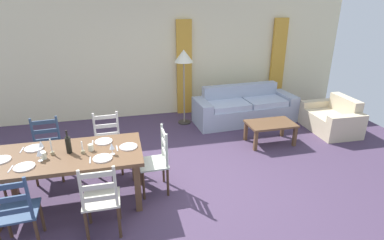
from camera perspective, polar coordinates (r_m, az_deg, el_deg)
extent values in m
cube|color=#44344D|center=(4.66, -2.46, -12.67)|extent=(9.60, 9.60, 0.02)
cube|color=beige|center=(7.23, -7.86, 11.38)|extent=(9.60, 0.16, 2.70)
cube|color=gold|center=(7.26, -1.46, 9.61)|extent=(0.35, 0.08, 2.20)
cube|color=gold|center=(8.10, 15.64, 10.10)|extent=(0.35, 0.08, 2.20)
cube|color=brown|center=(4.31, -22.20, -6.15)|extent=(1.90, 0.96, 0.05)
cube|color=brown|center=(4.10, -10.10, -12.28)|extent=(0.08, 0.08, 0.70)
cube|color=brown|center=(5.02, -30.73, -8.57)|extent=(0.08, 0.08, 0.70)
cube|color=brown|center=(4.75, -10.77, -7.24)|extent=(0.08, 0.08, 0.70)
cube|color=navy|center=(3.98, -29.72, -14.68)|extent=(0.45, 0.43, 0.03)
cylinder|color=#473120|center=(4.29, -31.13, -16.00)|extent=(0.04, 0.04, 0.43)
cylinder|color=#473120|center=(4.20, -26.22, -15.77)|extent=(0.04, 0.04, 0.43)
cylinder|color=#473120|center=(3.94, -26.87, -18.70)|extent=(0.04, 0.04, 0.43)
cylinder|color=navy|center=(3.66, -28.19, -12.71)|extent=(0.04, 0.04, 0.50)
cube|color=navy|center=(3.77, -30.58, -14.52)|extent=(0.38, 0.05, 0.06)
cube|color=navy|center=(3.69, -31.03, -12.61)|extent=(0.38, 0.05, 0.06)
cube|color=navy|center=(3.62, -31.49, -10.62)|extent=(0.38, 0.05, 0.06)
cube|color=beige|center=(3.82, -16.53, -13.99)|extent=(0.42, 0.40, 0.03)
cylinder|color=#473120|center=(4.11, -18.69, -15.40)|extent=(0.04, 0.04, 0.43)
cylinder|color=#473120|center=(4.08, -13.50, -15.06)|extent=(0.04, 0.04, 0.43)
cylinder|color=#473120|center=(3.84, -19.05, -18.41)|extent=(0.04, 0.04, 0.43)
cylinder|color=#473120|center=(3.81, -13.40, -18.07)|extent=(0.04, 0.04, 0.43)
cylinder|color=beige|center=(3.56, -20.03, -12.28)|extent=(0.04, 0.04, 0.50)
cylinder|color=beige|center=(3.52, -14.11, -11.88)|extent=(0.04, 0.04, 0.50)
cube|color=beige|center=(3.61, -16.85, -13.82)|extent=(0.38, 0.02, 0.06)
cube|color=beige|center=(3.52, -17.11, -11.83)|extent=(0.38, 0.02, 0.06)
cube|color=beige|center=(3.45, -17.39, -9.74)|extent=(0.38, 0.02, 0.06)
cube|color=#314661|center=(5.15, -25.38, -5.52)|extent=(0.45, 0.43, 0.03)
cylinder|color=#473120|center=(5.08, -23.15, -8.49)|extent=(0.04, 0.04, 0.43)
cylinder|color=#473120|center=(5.14, -27.17, -8.84)|extent=(0.04, 0.04, 0.43)
cylinder|color=#473120|center=(5.37, -22.90, -6.72)|extent=(0.04, 0.04, 0.43)
cylinder|color=#473120|center=(5.43, -26.68, -7.08)|extent=(0.04, 0.04, 0.43)
cylinder|color=#314661|center=(5.17, -23.68, -1.90)|extent=(0.04, 0.04, 0.50)
cylinder|color=#314661|center=(5.23, -27.58, -2.32)|extent=(0.04, 0.04, 0.50)
cube|color=#314661|center=(5.25, -25.41, -3.41)|extent=(0.38, 0.05, 0.06)
cube|color=#314661|center=(5.19, -25.68, -1.91)|extent=(0.38, 0.05, 0.06)
cube|color=#314661|center=(5.14, -25.94, -0.38)|extent=(0.38, 0.05, 0.06)
cube|color=silver|center=(5.02, -15.37, -4.77)|extent=(0.43, 0.41, 0.03)
cylinder|color=#473120|center=(4.98, -12.98, -7.79)|extent=(0.04, 0.04, 0.43)
cylinder|color=#473120|center=(4.98, -17.14, -8.19)|extent=(0.04, 0.04, 0.43)
cylinder|color=#473120|center=(5.28, -13.20, -6.02)|extent=(0.04, 0.04, 0.43)
cylinder|color=#473120|center=(5.28, -17.11, -6.40)|extent=(0.04, 0.04, 0.43)
cylinder|color=silver|center=(5.07, -13.67, -1.08)|extent=(0.04, 0.04, 0.50)
cylinder|color=silver|center=(5.08, -17.72, -1.48)|extent=(0.04, 0.04, 0.50)
cube|color=silver|center=(5.12, -15.55, -2.62)|extent=(0.38, 0.04, 0.06)
cube|color=silver|center=(5.06, -15.72, -1.07)|extent=(0.38, 0.04, 0.06)
cube|color=silver|center=(5.01, -15.89, 0.51)|extent=(0.38, 0.04, 0.06)
cylinder|color=#473120|center=(4.96, -31.64, -10.88)|extent=(0.04, 0.04, 0.43)
cube|color=beige|center=(4.41, -7.25, -8.00)|extent=(0.41, 0.43, 0.03)
cylinder|color=#473120|center=(4.37, -9.02, -12.00)|extent=(0.04, 0.04, 0.43)
cylinder|color=#473120|center=(4.67, -9.52, -9.61)|extent=(0.04, 0.04, 0.43)
cylinder|color=#473120|center=(4.40, -4.54, -11.48)|extent=(0.04, 0.04, 0.43)
cylinder|color=#473120|center=(4.70, -5.35, -9.14)|extent=(0.04, 0.04, 0.43)
cylinder|color=beige|center=(4.15, -4.73, -5.78)|extent=(0.04, 0.04, 0.50)
cylinder|color=beige|center=(4.47, -5.57, -3.71)|extent=(0.04, 0.04, 0.50)
cube|color=beige|center=(4.37, -5.11, -6.24)|extent=(0.03, 0.38, 0.06)
cube|color=beige|center=(4.30, -5.18, -4.47)|extent=(0.03, 0.38, 0.06)
cube|color=beige|center=(4.24, -5.24, -2.65)|extent=(0.03, 0.38, 0.06)
cylinder|color=white|center=(4.18, -28.82, -7.68)|extent=(0.24, 0.24, 0.02)
cube|color=silver|center=(4.23, -30.77, -7.85)|extent=(0.02, 0.17, 0.01)
cylinder|color=white|center=(4.02, -16.35, -6.87)|extent=(0.24, 0.24, 0.02)
cube|color=silver|center=(4.03, -18.47, -7.11)|extent=(0.02, 0.17, 0.01)
cylinder|color=white|center=(4.61, -27.39, -4.71)|extent=(0.24, 0.24, 0.02)
cube|color=silver|center=(4.66, -29.16, -4.90)|extent=(0.02, 0.17, 0.01)
cylinder|color=white|center=(4.46, -16.16, -3.87)|extent=(0.24, 0.24, 0.02)
cube|color=silver|center=(4.48, -18.06, -4.09)|extent=(0.02, 0.17, 0.01)
cylinder|color=white|center=(4.50, -32.13, -6.35)|extent=(0.24, 0.24, 0.02)
cylinder|color=white|center=(4.23, -11.78, -4.91)|extent=(0.24, 0.24, 0.02)
cube|color=silver|center=(4.23, -13.81, -5.16)|extent=(0.03, 0.17, 0.01)
cylinder|color=black|center=(4.27, -22.06, -4.35)|extent=(0.07, 0.07, 0.22)
cylinder|color=black|center=(4.21, -22.34, -2.51)|extent=(0.02, 0.02, 0.08)
cylinder|color=black|center=(4.19, -22.43, -1.91)|extent=(0.03, 0.03, 0.02)
cylinder|color=white|center=(4.26, -26.42, -6.79)|extent=(0.06, 0.06, 0.01)
cylinder|color=white|center=(4.24, -26.50, -6.34)|extent=(0.01, 0.01, 0.07)
cone|color=white|center=(4.21, -26.68, -5.40)|extent=(0.06, 0.06, 0.08)
cylinder|color=white|center=(4.10, -14.60, -6.16)|extent=(0.06, 0.06, 0.01)
cylinder|color=white|center=(4.08, -14.65, -5.69)|extent=(0.01, 0.01, 0.07)
cone|color=white|center=(4.05, -14.75, -4.72)|extent=(0.06, 0.06, 0.08)
cylinder|color=white|center=(4.49, -26.15, -5.30)|extent=(0.06, 0.06, 0.01)
cylinder|color=white|center=(4.47, -26.23, -4.86)|extent=(0.01, 0.01, 0.07)
cone|color=white|center=(4.44, -26.39, -3.97)|extent=(0.06, 0.06, 0.08)
cylinder|color=beige|center=(4.26, -18.36, -4.89)|extent=(0.07, 0.07, 0.09)
cylinder|color=beige|center=(4.27, -25.95, -6.00)|extent=(0.07, 0.07, 0.09)
cylinder|color=#998C66|center=(4.34, -24.59, -5.66)|extent=(0.05, 0.05, 0.04)
cylinder|color=white|center=(4.30, -24.82, -4.33)|extent=(0.02, 0.02, 0.18)
cylinder|color=#998C66|center=(4.22, -19.67, -5.66)|extent=(0.05, 0.05, 0.04)
cylinder|color=white|center=(4.19, -19.82, -4.61)|extent=(0.02, 0.02, 0.13)
cube|color=#9EA7BB|center=(7.03, 9.81, 1.24)|extent=(1.85, 0.91, 0.40)
cube|color=#9EA7BB|center=(7.22, 8.86, 3.53)|extent=(1.81, 0.31, 0.80)
cube|color=#9EA7BB|center=(7.50, 16.85, 2.65)|extent=(0.29, 0.81, 0.58)
cube|color=#9EA7BB|center=(6.62, 1.93, 1.08)|extent=(0.29, 0.81, 0.58)
cube|color=#B1BCD2|center=(7.12, 13.37, 3.42)|extent=(0.90, 0.69, 0.12)
cube|color=#B1BCD2|center=(6.72, 6.70, 2.79)|extent=(0.90, 0.69, 0.12)
cube|color=brown|center=(6.02, 14.49, -0.69)|extent=(0.90, 0.56, 0.04)
cube|color=brown|center=(5.74, 11.79, -3.84)|extent=(0.06, 0.06, 0.38)
cube|color=brown|center=(6.11, 18.62, -2.96)|extent=(0.06, 0.06, 0.38)
cube|color=brown|center=(6.12, 10.00, -2.05)|extent=(0.06, 0.06, 0.38)
cube|color=brown|center=(6.47, 16.54, -1.33)|extent=(0.06, 0.06, 0.38)
cube|color=beige|center=(7.08, 24.30, -0.37)|extent=(0.82, 0.82, 0.38)
cube|color=beige|center=(7.21, 26.44, 1.07)|extent=(0.22, 0.81, 0.72)
cube|color=beige|center=(6.71, 26.76, -1.35)|extent=(0.80, 0.20, 0.52)
cube|color=beige|center=(7.43, 22.25, 1.51)|extent=(0.80, 0.20, 0.52)
cylinder|color=#332D28|center=(6.93, -1.43, -0.39)|extent=(0.28, 0.28, 0.03)
cylinder|color=gray|center=(6.70, -1.49, 5.09)|extent=(0.03, 0.03, 1.35)
cone|color=beige|center=(6.52, -1.56, 11.88)|extent=(0.40, 0.40, 0.26)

